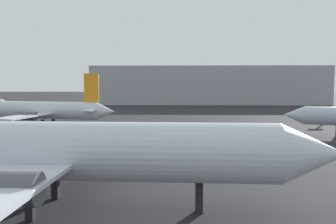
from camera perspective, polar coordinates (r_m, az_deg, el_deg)
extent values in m
cylinder|color=silver|center=(22.66, -17.42, -6.33)|extent=(27.38, 4.60, 3.78)
cone|color=silver|center=(22.57, 23.52, -6.56)|extent=(4.27, 3.90, 3.78)
cube|color=silver|center=(23.29, -20.55, -7.54)|extent=(5.96, 28.76, 0.23)
cylinder|color=#4C4C54|center=(28.02, -14.47, -5.69)|extent=(2.92, 1.80, 1.72)
cylinder|color=#4C4C54|center=(18.26, -25.19, -11.75)|extent=(2.92, 1.80, 1.72)
cube|color=black|center=(21.99, 5.30, -14.24)|extent=(0.49, 0.49, 1.97)
cube|color=black|center=(25.56, -18.62, -11.72)|extent=(0.49, 0.49, 1.97)
cube|color=black|center=(22.24, -22.42, -14.37)|extent=(0.49, 0.49, 1.97)
cone|color=#B2BCCC|center=(56.49, 20.59, -0.48)|extent=(3.78, 3.59, 2.84)
cylinder|color=silver|center=(62.24, -20.57, 0.32)|extent=(20.52, 6.98, 2.98)
cone|color=silver|center=(56.54, -10.58, 0.12)|extent=(3.81, 3.57, 2.98)
cube|color=silver|center=(61.71, -19.78, -0.11)|extent=(8.32, 23.44, 0.19)
cube|color=silver|center=(57.37, -12.45, 0.45)|extent=(3.27, 7.07, 0.13)
cube|color=orange|center=(57.38, -12.88, 4.02)|extent=(2.59, 0.76, 4.78)
cylinder|color=#4C4C54|center=(58.46, -22.62, -0.61)|extent=(2.68, 1.92, 1.46)
cylinder|color=#4C4C54|center=(65.76, -18.14, 0.10)|extent=(2.68, 1.92, 1.46)
cube|color=black|center=(66.30, -25.19, -1.74)|extent=(0.48, 0.48, 2.03)
cube|color=black|center=(60.57, -20.55, -2.18)|extent=(0.48, 0.48, 2.03)
cube|color=black|center=(63.28, -18.92, -1.84)|extent=(0.48, 0.48, 2.03)
cone|color=silver|center=(95.06, -25.86, 1.19)|extent=(3.48, 3.30, 2.61)
cube|color=#999EA3|center=(136.29, 6.71, 4.54)|extent=(89.30, 25.49, 14.58)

